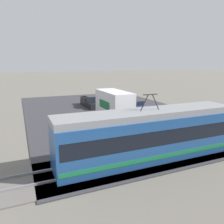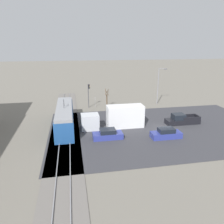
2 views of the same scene
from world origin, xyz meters
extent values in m
plane|color=slate|center=(0.00, 0.00, 0.00)|extent=(320.00, 320.00, 0.00)
cube|color=#38383D|center=(0.00, 0.00, 0.04)|extent=(22.33, 36.08, 0.08)
cube|color=slate|center=(0.00, 15.56, 0.04)|extent=(59.60, 4.40, 0.08)
cube|color=gray|center=(0.00, 14.84, 0.15)|extent=(58.41, 0.10, 0.14)
cube|color=gray|center=(0.00, 16.28, 0.15)|extent=(58.41, 0.10, 0.14)
cube|color=#235193|center=(3.28, 15.56, 1.62)|extent=(13.43, 2.72, 3.07)
cube|color=black|center=(3.28, 15.56, 1.98)|extent=(13.03, 2.75, 1.02)
cube|color=#1E844C|center=(3.28, 15.56, 0.67)|extent=(13.30, 2.76, 0.29)
cube|color=gray|center=(3.28, 15.56, 3.37)|extent=(13.43, 2.50, 0.44)
cylinder|color=#2D2D33|center=(2.83, 15.56, 4.14)|extent=(0.66, 0.07, 1.15)
cylinder|color=#2D2D33|center=(3.73, 15.56, 4.14)|extent=(0.66, 0.07, 1.15)
cube|color=#2D2D33|center=(3.28, 15.56, 4.69)|extent=(1.10, 0.08, 0.06)
cube|color=silver|center=(1.68, 11.55, 1.32)|extent=(2.38, 2.83, 2.47)
cube|color=white|center=(1.68, 5.73, 1.90)|extent=(2.38, 6.00, 3.64)
cube|color=#196B38|center=(2.88, 5.73, 2.26)|extent=(0.02, 3.00, 0.91)
cube|color=black|center=(1.22, -4.42, 0.51)|extent=(1.93, 5.89, 0.86)
cube|color=black|center=(1.22, -3.60, 1.41)|extent=(1.78, 2.00, 0.93)
cube|color=black|center=(2.11, -5.66, 1.19)|extent=(0.12, 2.94, 0.50)
cube|color=black|center=(0.33, -5.66, 1.19)|extent=(0.12, 2.94, 0.50)
cube|color=black|center=(1.22, -7.25, 1.19)|extent=(1.78, 0.24, 0.50)
cube|color=red|center=(1.97, -7.33, 0.77)|extent=(0.14, 0.04, 0.18)
cube|color=navy|center=(-2.49, 9.37, 0.49)|extent=(1.88, 4.36, 0.83)
cube|color=black|center=(-2.49, 9.37, 1.21)|extent=(1.62, 2.27, 0.61)
cube|color=navy|center=(-3.85, 0.87, 0.51)|extent=(1.82, 4.45, 0.86)
cube|color=black|center=(-3.85, 0.87, 1.26)|extent=(1.56, 2.32, 0.63)
camera|label=1|loc=(11.49, 28.11, 6.76)|focal=35.00mm
camera|label=2|loc=(-31.58, 14.21, 13.30)|focal=35.00mm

